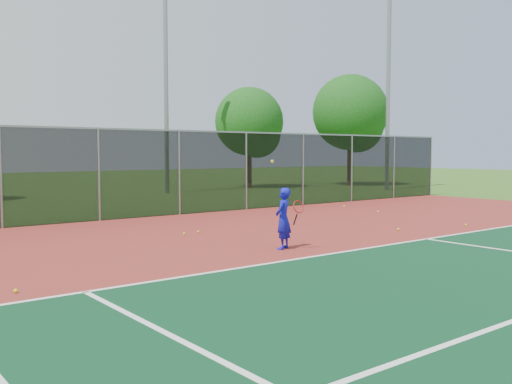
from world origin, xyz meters
TOP-DOWN VIEW (x-y plane):
  - ground at (0.00, 0.00)m, footprint 120.00×120.00m
  - court_apron at (0.00, 2.00)m, footprint 30.00×20.00m
  - fence_back at (0.00, 12.00)m, footprint 30.00×0.06m
  - tennis_player at (-1.84, 4.16)m, footprint 0.62×0.69m
  - practice_ball_0 at (-7.88, 3.65)m, footprint 0.07×0.07m
  - practice_ball_1 at (5.20, 3.86)m, footprint 0.07×0.07m
  - practice_ball_2 at (-2.00, 7.57)m, footprint 0.07×0.07m
  - practice_ball_4 at (-2.50, 7.48)m, footprint 0.07×0.07m
  - practice_ball_5 at (6.69, 10.27)m, footprint 0.07×0.07m
  - practice_ball_6 at (2.78, 4.49)m, footprint 0.07×0.07m
  - practice_ball_7 at (6.18, 8.07)m, footprint 0.07×0.07m
  - floodlight_n at (5.02, 21.91)m, footprint 0.90×0.40m
  - floodlight_ne at (16.65, 16.19)m, footprint 0.90×0.40m
  - tree_back_mid at (11.65, 22.94)m, footprint 4.32×4.32m
  - tree_back_right at (18.56, 20.78)m, footprint 5.10×5.10m

SIDE VIEW (x-z plane):
  - ground at x=0.00m, z-range 0.00..0.00m
  - court_apron at x=0.00m, z-range 0.00..0.02m
  - practice_ball_0 at x=-7.88m, z-range 0.02..0.09m
  - practice_ball_1 at x=5.20m, z-range 0.02..0.09m
  - practice_ball_2 at x=-2.00m, z-range 0.02..0.09m
  - practice_ball_4 at x=-2.50m, z-range 0.02..0.09m
  - practice_ball_5 at x=6.69m, z-range 0.02..0.09m
  - practice_ball_6 at x=2.78m, z-range 0.02..0.09m
  - practice_ball_7 at x=6.18m, z-range 0.02..0.09m
  - tennis_player at x=-1.84m, z-range -0.30..1.76m
  - fence_back at x=0.00m, z-range 0.05..3.08m
  - tree_back_mid at x=11.65m, z-range 0.81..7.16m
  - tree_back_right at x=18.56m, z-range 0.96..8.44m
  - floodlight_n at x=5.02m, z-range 0.78..13.18m
  - floodlight_ne at x=16.65m, z-range 0.78..13.18m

